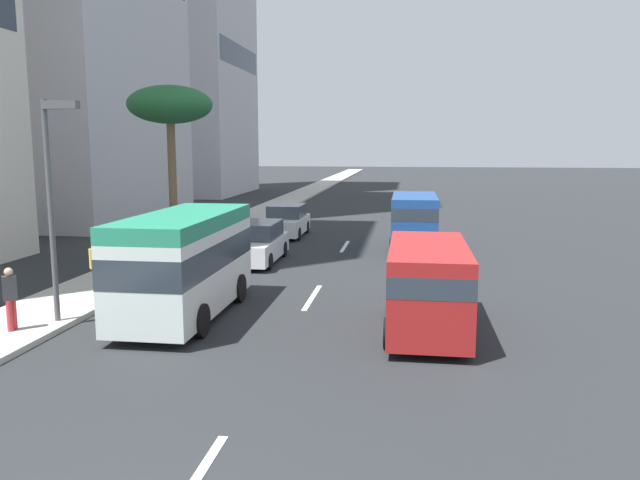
{
  "coord_description": "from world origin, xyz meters",
  "views": [
    {
      "loc": [
        -4.88,
        -2.89,
        4.68
      ],
      "look_at": [
        16.9,
        0.22,
        1.31
      ],
      "focal_mm": 34.93,
      "sensor_mm": 36.0,
      "label": 1
    }
  ],
  "objects_px": {
    "car_lead": "(256,243)",
    "palm_tree": "(170,107)",
    "pedestrian_near_lamp": "(10,296)",
    "pedestrian_mid_block": "(96,265)",
    "street_lamp": "(54,183)",
    "van_third": "(428,282)",
    "minibus_second": "(185,260)",
    "van_fifth": "(414,218)",
    "car_fourth": "(286,221)"
  },
  "relations": [
    {
      "from": "pedestrian_near_lamp",
      "to": "palm_tree",
      "type": "xyz_separation_m",
      "value": [
        13.36,
        0.97,
        5.34
      ]
    },
    {
      "from": "pedestrian_mid_block",
      "to": "van_third",
      "type": "bearing_deg",
      "value": -54.07
    },
    {
      "from": "street_lamp",
      "to": "palm_tree",
      "type": "bearing_deg",
      "value": 7.9
    },
    {
      "from": "car_lead",
      "to": "van_third",
      "type": "xyz_separation_m",
      "value": [
        -8.61,
        -6.55,
        0.51
      ]
    },
    {
      "from": "car_lead",
      "to": "palm_tree",
      "type": "relative_size",
      "value": 0.64
    },
    {
      "from": "van_fifth",
      "to": "minibus_second",
      "type": "bearing_deg",
      "value": 152.77
    },
    {
      "from": "car_fourth",
      "to": "pedestrian_mid_block",
      "type": "relative_size",
      "value": 2.63
    },
    {
      "from": "van_fifth",
      "to": "pedestrian_near_lamp",
      "type": "relative_size",
      "value": 3.18
    },
    {
      "from": "pedestrian_near_lamp",
      "to": "pedestrian_mid_block",
      "type": "xyz_separation_m",
      "value": [
        3.98,
        -0.14,
        0.02
      ]
    },
    {
      "from": "minibus_second",
      "to": "pedestrian_mid_block",
      "type": "bearing_deg",
      "value": -115.12
    },
    {
      "from": "van_third",
      "to": "pedestrian_near_lamp",
      "type": "height_order",
      "value": "van_third"
    },
    {
      "from": "palm_tree",
      "to": "street_lamp",
      "type": "xyz_separation_m",
      "value": [
        -12.4,
        -1.72,
        -2.61
      ]
    },
    {
      "from": "palm_tree",
      "to": "pedestrian_near_lamp",
      "type": "bearing_deg",
      "value": -175.84
    },
    {
      "from": "car_lead",
      "to": "minibus_second",
      "type": "relative_size",
      "value": 0.75
    },
    {
      "from": "van_fifth",
      "to": "pedestrian_mid_block",
      "type": "bearing_deg",
      "value": 137.27
    },
    {
      "from": "van_fifth",
      "to": "street_lamp",
      "type": "xyz_separation_m",
      "value": [
        -13.58,
        9.15,
        2.33
      ]
    },
    {
      "from": "minibus_second",
      "to": "van_fifth",
      "type": "height_order",
      "value": "minibus_second"
    },
    {
      "from": "car_fourth",
      "to": "street_lamp",
      "type": "bearing_deg",
      "value": -8.91
    },
    {
      "from": "car_fourth",
      "to": "pedestrian_near_lamp",
      "type": "relative_size",
      "value": 2.67
    },
    {
      "from": "minibus_second",
      "to": "van_fifth",
      "type": "xyz_separation_m",
      "value": [
        12.2,
        -6.28,
        -0.17
      ]
    },
    {
      "from": "minibus_second",
      "to": "van_third",
      "type": "relative_size",
      "value": 1.24
    },
    {
      "from": "van_third",
      "to": "street_lamp",
      "type": "height_order",
      "value": "street_lamp"
    },
    {
      "from": "palm_tree",
      "to": "street_lamp",
      "type": "distance_m",
      "value": 12.79
    },
    {
      "from": "palm_tree",
      "to": "street_lamp",
      "type": "bearing_deg",
      "value": -172.1
    },
    {
      "from": "van_third",
      "to": "car_lead",
      "type": "bearing_deg",
      "value": 37.29
    },
    {
      "from": "minibus_second",
      "to": "pedestrian_near_lamp",
      "type": "distance_m",
      "value": 4.35
    },
    {
      "from": "street_lamp",
      "to": "pedestrian_mid_block",
      "type": "bearing_deg",
      "value": 11.5
    },
    {
      "from": "van_third",
      "to": "palm_tree",
      "type": "relative_size",
      "value": 0.69
    },
    {
      "from": "car_lead",
      "to": "pedestrian_near_lamp",
      "type": "bearing_deg",
      "value": -18.94
    },
    {
      "from": "car_lead",
      "to": "pedestrian_mid_block",
      "type": "height_order",
      "value": "pedestrian_mid_block"
    },
    {
      "from": "van_third",
      "to": "palm_tree",
      "type": "bearing_deg",
      "value": 44.03
    },
    {
      "from": "car_lead",
      "to": "car_fourth",
      "type": "bearing_deg",
      "value": -178.35
    },
    {
      "from": "minibus_second",
      "to": "pedestrian_near_lamp",
      "type": "relative_size",
      "value": 3.86
    },
    {
      "from": "van_third",
      "to": "pedestrian_near_lamp",
      "type": "bearing_deg",
      "value": 100.39
    },
    {
      "from": "car_lead",
      "to": "van_fifth",
      "type": "relative_size",
      "value": 0.91
    },
    {
      "from": "pedestrian_mid_block",
      "to": "street_lamp",
      "type": "height_order",
      "value": "street_lamp"
    },
    {
      "from": "car_lead",
      "to": "palm_tree",
      "type": "xyz_separation_m",
      "value": [
        2.89,
        4.56,
        5.58
      ]
    },
    {
      "from": "minibus_second",
      "to": "pedestrian_near_lamp",
      "type": "height_order",
      "value": "minibus_second"
    },
    {
      "from": "van_fifth",
      "to": "palm_tree",
      "type": "height_order",
      "value": "palm_tree"
    },
    {
      "from": "palm_tree",
      "to": "minibus_second",
      "type": "bearing_deg",
      "value": -157.38
    },
    {
      "from": "minibus_second",
      "to": "car_lead",
      "type": "bearing_deg",
      "value": -179.81
    },
    {
      "from": "van_third",
      "to": "street_lamp",
      "type": "relative_size",
      "value": 0.87
    },
    {
      "from": "minibus_second",
      "to": "van_third",
      "type": "bearing_deg",
      "value": 85.78
    },
    {
      "from": "van_third",
      "to": "pedestrian_mid_block",
      "type": "distance_m",
      "value": 10.23
    },
    {
      "from": "palm_tree",
      "to": "street_lamp",
      "type": "height_order",
      "value": "palm_tree"
    },
    {
      "from": "minibus_second",
      "to": "car_fourth",
      "type": "height_order",
      "value": "minibus_second"
    },
    {
      "from": "car_lead",
      "to": "car_fourth",
      "type": "relative_size",
      "value": 1.08
    },
    {
      "from": "car_lead",
      "to": "pedestrian_near_lamp",
      "type": "height_order",
      "value": "pedestrian_near_lamp"
    },
    {
      "from": "van_third",
      "to": "palm_tree",
      "type": "distance_m",
      "value": 16.78
    },
    {
      "from": "van_fifth",
      "to": "car_fourth",
      "type": "bearing_deg",
      "value": 63.73
    }
  ]
}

